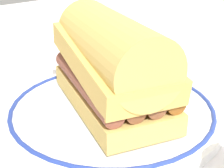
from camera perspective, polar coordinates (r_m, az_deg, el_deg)
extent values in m
plane|color=white|center=(0.48, 0.06, -3.40)|extent=(1.50, 1.50, 0.00)
cylinder|color=white|center=(0.45, 0.00, -4.51)|extent=(0.29, 0.29, 0.01)
torus|color=navy|center=(0.45, 0.00, -3.84)|extent=(0.27, 0.27, 0.01)
cube|color=tan|center=(0.44, 0.00, -2.01)|extent=(0.22, 0.15, 0.03)
cylinder|color=brown|center=(0.42, -4.63, 0.14)|extent=(0.19, 0.08, 0.02)
cylinder|color=brown|center=(0.43, -1.51, 0.67)|extent=(0.19, 0.08, 0.02)
cylinder|color=brown|center=(0.44, 1.48, 1.18)|extent=(0.19, 0.08, 0.02)
cylinder|color=brown|center=(0.45, 4.36, 1.66)|extent=(0.19, 0.08, 0.02)
cube|color=gold|center=(0.42, 0.00, 4.25)|extent=(0.22, 0.15, 0.05)
cylinder|color=tan|center=(0.42, 0.00, 6.19)|extent=(0.22, 0.13, 0.08)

